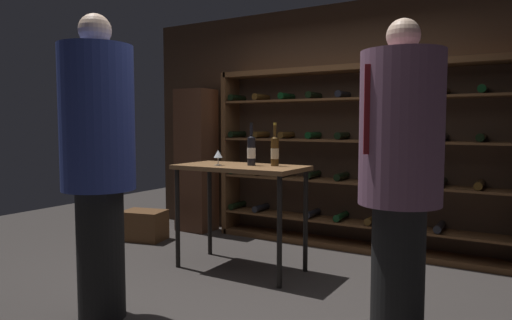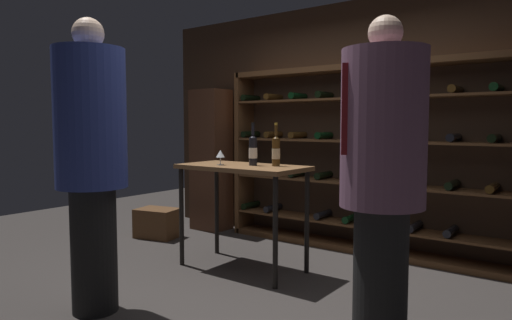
# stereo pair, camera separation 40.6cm
# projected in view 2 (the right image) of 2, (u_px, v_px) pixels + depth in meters

# --- Properties ---
(ground_plane) EXTENTS (9.62, 9.62, 0.00)m
(ground_plane) POSITION_uv_depth(u_px,v_px,m) (253.00, 289.00, 3.77)
(ground_plane) COLOR #383330
(back_wall) EXTENTS (5.15, 0.10, 2.68)m
(back_wall) POSITION_uv_depth(u_px,v_px,m) (351.00, 125.00, 5.12)
(back_wall) COLOR #3D2B1E
(back_wall) RESTS_ON ground
(wine_rack) EXTENTS (3.32, 0.32, 1.97)m
(wine_rack) POSITION_uv_depth(u_px,v_px,m) (367.00, 160.00, 4.81)
(wine_rack) COLOR brown
(wine_rack) RESTS_ON ground
(tasting_table) EXTENTS (1.19, 0.61, 0.97)m
(tasting_table) POSITION_uv_depth(u_px,v_px,m) (242.00, 178.00, 4.26)
(tasting_table) COLOR brown
(tasting_table) RESTS_ON ground
(person_guest_plum_blouse) EXTENTS (0.49, 0.49, 2.08)m
(person_guest_plum_blouse) POSITION_uv_depth(u_px,v_px,m) (91.00, 152.00, 3.26)
(person_guest_plum_blouse) COLOR black
(person_guest_plum_blouse) RESTS_ON ground
(person_bystander_red_print) EXTENTS (0.50, 0.50, 1.98)m
(person_bystander_red_print) POSITION_uv_depth(u_px,v_px,m) (383.00, 168.00, 2.73)
(person_bystander_red_print) COLOR black
(person_bystander_red_print) RESTS_ON ground
(wine_crate) EXTENTS (0.55, 0.44, 0.34)m
(wine_crate) POSITION_uv_depth(u_px,v_px,m) (158.00, 223.00, 5.51)
(wine_crate) COLOR brown
(wine_crate) RESTS_ON ground
(display_cabinet) EXTENTS (0.44, 0.36, 1.78)m
(display_cabinet) POSITION_uv_depth(u_px,v_px,m) (211.00, 160.00, 5.92)
(display_cabinet) COLOR #4C2D1E
(display_cabinet) RESTS_ON ground
(wine_bottle_black_capsule) EXTENTS (0.08, 0.08, 0.39)m
(wine_bottle_black_capsule) POSITION_uv_depth(u_px,v_px,m) (253.00, 150.00, 4.22)
(wine_bottle_black_capsule) COLOR black
(wine_bottle_black_capsule) RESTS_ON tasting_table
(wine_bottle_green_slim) EXTENTS (0.07, 0.07, 0.39)m
(wine_bottle_green_slim) POSITION_uv_depth(u_px,v_px,m) (276.00, 151.00, 4.15)
(wine_bottle_green_slim) COLOR #4C3314
(wine_bottle_green_slim) RESTS_ON tasting_table
(wine_glass_stemmed_left) EXTENTS (0.08, 0.08, 0.14)m
(wine_glass_stemmed_left) POSITION_uv_depth(u_px,v_px,m) (220.00, 154.00, 4.26)
(wine_glass_stemmed_left) COLOR silver
(wine_glass_stemmed_left) RESTS_ON tasting_table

